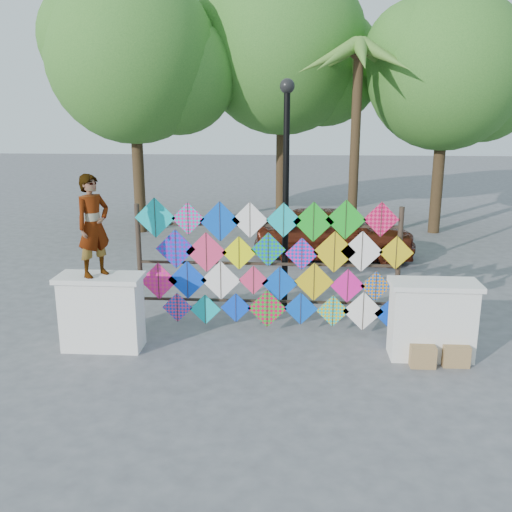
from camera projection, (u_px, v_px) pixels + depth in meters
name	position (u px, v px, depth m)	size (l,w,h in m)	color
ground	(264.00, 347.00, 9.66)	(80.00, 80.00, 0.00)	slate
parapet_left	(102.00, 312.00, 9.47)	(1.40, 0.65, 1.28)	white
parapet_right	(432.00, 319.00, 9.12)	(1.40, 0.65, 1.28)	white
kite_rack	(271.00, 265.00, 10.04)	(4.91, 0.24, 2.43)	#2F231A
tree_west	(136.00, 58.00, 17.29)	(5.85, 5.20, 8.01)	#44321D
tree_mid	(286.00, 50.00, 18.83)	(6.30, 5.60, 8.61)	#44321D
tree_east	(449.00, 71.00, 17.26)	(5.40, 4.80, 7.42)	#44321D
palm_tree	(358.00, 70.00, 15.98)	(3.62, 3.62, 5.83)	#44321D
vendor_woman	(93.00, 226.00, 9.11)	(0.60, 0.40, 1.66)	#99999E
sedan	(335.00, 233.00, 15.09)	(1.70, 4.21, 1.44)	#4D1A0D
lamppost	(286.00, 175.00, 10.88)	(0.28, 0.28, 4.46)	black
cardboard_box_near	(422.00, 355.00, 8.96)	(0.39, 0.35, 0.35)	#977549
cardboard_box_far	(454.00, 353.00, 9.00)	(0.41, 0.38, 0.35)	#977549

